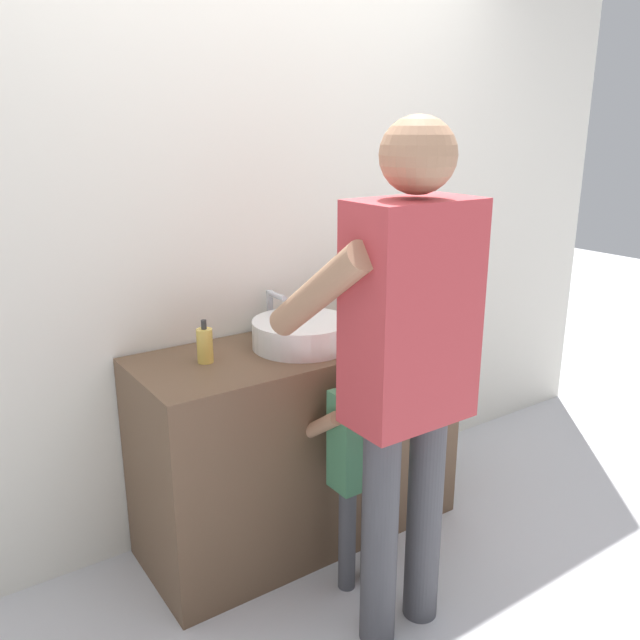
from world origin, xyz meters
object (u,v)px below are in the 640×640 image
soap_bottle (205,345)px  adult_parent (406,346)px  child_toddler (359,450)px  toothbrush_cup (364,319)px

soap_bottle → adult_parent: 0.80m
child_toddler → adult_parent: (-0.02, -0.26, 0.48)m
toothbrush_cup → child_toddler: (-0.33, -0.39, -0.35)m
adult_parent → child_toddler: bearing=85.7°
toothbrush_cup → child_toddler: toothbrush_cup is taller
toothbrush_cup → soap_bottle: bearing=176.9°
child_toddler → adult_parent: bearing=-94.3°
toothbrush_cup → adult_parent: size_ratio=0.12×
toothbrush_cup → soap_bottle: toothbrush_cup is taller
soap_bottle → child_toddler: (0.40, -0.43, -0.36)m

